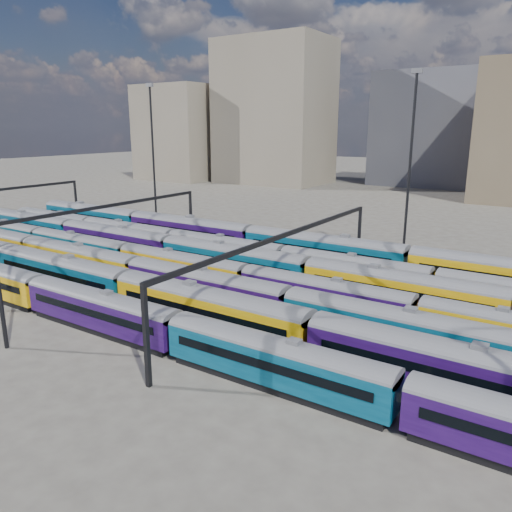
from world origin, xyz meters
The scene contains 12 objects.
ground centered at (0.00, 0.00, 0.00)m, with size 500.00×500.00×0.00m, color #443F39.
rake_0 centered at (-1.00, -15.00, 2.40)m, with size 130.32×2.72×4.57m.
rake_1 centered at (18.24, -10.00, 2.73)m, with size 126.38×3.08×5.19m.
rake_2 centered at (3.16, -5.00, 2.58)m, with size 99.74×2.92×4.92m.
rake_3 centered at (-4.43, 0.00, 2.41)m, with size 93.21×2.73×4.59m.
rake_4 centered at (-10.96, 5.00, 2.71)m, with size 125.50×3.06×5.16m.
rake_5 centered at (3.88, 10.00, 2.41)m, with size 112.06×2.74×4.59m.
rake_6 centered at (6.93, 15.00, 2.97)m, with size 114.29×3.34×5.65m.
gantry_1 centered at (-20.00, 0.00, 6.79)m, with size 0.35×40.35×8.03m.
gantry_2 centered at (10.00, 0.00, 6.79)m, with size 0.35×40.35×8.03m.
mast_1 centered at (-30.00, 22.00, 13.97)m, with size 1.40×0.50×25.60m.
mast_3 centered at (15.00, 24.00, 13.97)m, with size 1.40×0.50×25.60m.
Camera 1 is at (34.68, -43.30, 18.54)m, focal length 35.00 mm.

